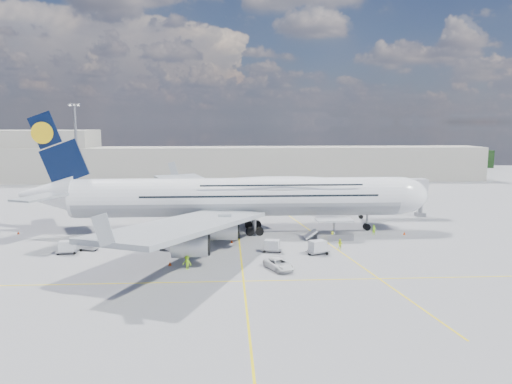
{
  "coord_description": "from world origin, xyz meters",
  "views": [
    {
      "loc": [
        -2.1,
        -83.61,
        20.86
      ],
      "look_at": [
        3.3,
        8.0,
        7.97
      ],
      "focal_mm": 35.0,
      "sensor_mm": 36.0,
      "label": 1
    }
  ],
  "objects": [
    {
      "name": "terminal",
      "position": [
        0.0,
        95.0,
        6.0
      ],
      "size": [
        180.0,
        16.0,
        12.0
      ],
      "primitive_type": "cube",
      "color": "#B2AD9E",
      "rests_on": "ground"
    },
    {
      "name": "cone_wing_right_inner",
      "position": [
        -1.33,
        1.21,
        0.27
      ],
      "size": [
        0.44,
        0.44,
        0.57
      ],
      "color": "#E3410B",
      "rests_on": "ground"
    },
    {
      "name": "dolly_back",
      "position": [
        -27.69,
        -4.41,
        1.1
      ],
      "size": [
        3.41,
        2.06,
        2.05
      ],
      "rotation": [
        0.0,
        0.0,
        0.1
      ],
      "color": "gray",
      "rests_on": "ground"
    },
    {
      "name": "taxi_line_diag",
      "position": [
        14.0,
        10.0,
        0.01
      ],
      "size": [
        14.16,
        99.06,
        0.01
      ],
      "primitive_type": "cube",
      "rotation": [
        0.0,
        0.0,
        0.14
      ],
      "color": "yellow",
      "rests_on": "ground"
    },
    {
      "name": "taxi_line_main",
      "position": [
        0.0,
        0.0,
        0.01
      ],
      "size": [
        0.25,
        220.0,
        0.01
      ],
      "primitive_type": "cube",
      "color": "yellow",
      "rests_on": "ground"
    },
    {
      "name": "catering_truck_outer",
      "position": [
        -21.56,
        40.27,
        1.67
      ],
      "size": [
        6.17,
        2.76,
        3.59
      ],
      "rotation": [
        0.0,
        0.0,
        -0.11
      ],
      "color": "gray",
      "rests_on": "ground"
    },
    {
      "name": "cone_wing_left_inner",
      "position": [
        -4.28,
        30.62,
        0.23
      ],
      "size": [
        0.38,
        0.38,
        0.48
      ],
      "color": "#E3410B",
      "rests_on": "ground"
    },
    {
      "name": "crew_nose",
      "position": [
        25.17,
        5.79,
        0.95
      ],
      "size": [
        0.8,
        0.66,
        1.89
      ],
      "primitive_type": "imported",
      "rotation": [
        0.0,
        0.0,
        0.35
      ],
      "color": "#A7FF1A",
      "rests_on": "ground"
    },
    {
      "name": "ground",
      "position": [
        0.0,
        0.0,
        0.0
      ],
      "size": [
        300.0,
        300.0,
        0.0
      ],
      "primitive_type": "plane",
      "color": "gray",
      "rests_on": "ground"
    },
    {
      "name": "crew_wing",
      "position": [
        -15.67,
        0.7,
        0.76
      ],
      "size": [
        0.51,
        0.93,
        1.51
      ],
      "primitive_type": "imported",
      "rotation": [
        0.0,
        0.0,
        1.73
      ],
      "color": "#9EEF19",
      "rests_on": "ground"
    },
    {
      "name": "service_van",
      "position": [
        5.2,
        -15.09,
        0.78
      ],
      "size": [
        4.6,
        6.19,
        1.56
      ],
      "primitive_type": "imported",
      "rotation": [
        0.0,
        0.0,
        0.41
      ],
      "color": "white",
      "rests_on": "ground"
    },
    {
      "name": "light_mast",
      "position": [
        -40.0,
        45.0,
        13.21
      ],
      "size": [
        3.0,
        0.7,
        25.5
      ],
      "color": "gray",
      "rests_on": "ground"
    },
    {
      "name": "dolly_row_a",
      "position": [
        -24.76,
        -2.59,
        0.33
      ],
      "size": [
        3.19,
        2.3,
        0.42
      ],
      "rotation": [
        0.0,
        0.0,
        -0.3
      ],
      "color": "gray",
      "rests_on": "ground"
    },
    {
      "name": "cone_tail",
      "position": [
        -41.31,
        10.41,
        0.29
      ],
      "size": [
        0.47,
        0.47,
        0.59
      ],
      "color": "#E3410B",
      "rests_on": "ground"
    },
    {
      "name": "dolly_row_b",
      "position": [
        -12.11,
        -2.68,
        0.87
      ],
      "size": [
        2.63,
        1.51,
        1.62
      ],
      "rotation": [
        0.0,
        0.0,
        0.06
      ],
      "color": "gray",
      "rests_on": "ground"
    },
    {
      "name": "dolly_nose_far",
      "position": [
        5.08,
        -5.31,
        1.06
      ],
      "size": [
        3.43,
        2.37,
        1.98
      ],
      "rotation": [
        0.0,
        0.0,
        -0.24
      ],
      "color": "gray",
      "rests_on": "ground"
    },
    {
      "name": "taxi_line_cross",
      "position": [
        0.0,
        -20.0,
        0.01
      ],
      "size": [
        120.0,
        0.25,
        0.01
      ],
      "primitive_type": "cube",
      "color": "yellow",
      "rests_on": "ground"
    },
    {
      "name": "cargo_loader",
      "position": [
        16.82,
        2.89,
        1.25
      ],
      "size": [
        8.53,
        3.2,
        3.67
      ],
      "color": "silver",
      "rests_on": "ground"
    },
    {
      "name": "tree_line",
      "position": [
        40.0,
        140.0,
        4.0
      ],
      "size": [
        160.0,
        6.0,
        8.0
      ],
      "primitive_type": "cube",
      "color": "#193814",
      "rests_on": "ground"
    },
    {
      "name": "dolly_nose_near",
      "position": [
        12.26,
        -7.03,
        1.17
      ],
      "size": [
        3.9,
        3.11,
        2.18
      ],
      "rotation": [
        0.0,
        0.0,
        0.43
      ],
      "color": "gray",
      "rests_on": "ground"
    },
    {
      "name": "cone_wing_left_outer",
      "position": [
        -15.94,
        27.79,
        0.26
      ],
      "size": [
        0.42,
        0.42,
        0.54
      ],
      "color": "#E3410B",
      "rests_on": "ground"
    },
    {
      "name": "airliner",
      "position": [
        0.26,
        10.0,
        6.87
      ],
      "size": [
        77.26,
        79.15,
        23.71
      ],
      "color": "white",
      "rests_on": "ground"
    },
    {
      "name": "dolly_row_c",
      "position": [
        -9.92,
        -3.97,
        0.92
      ],
      "size": [
        2.92,
        1.88,
        1.72
      ],
      "rotation": [
        0.0,
        0.0,
        -0.17
      ],
      "color": "gray",
      "rests_on": "ground"
    },
    {
      "name": "crew_tug",
      "position": [
        -7.86,
        -14.32,
        0.99
      ],
      "size": [
        1.45,
        1.09,
        1.99
      ],
      "primitive_type": "imported",
      "rotation": [
        0.0,
        0.0,
        -0.31
      ],
      "color": "#A9FB1A",
      "rests_on": "ground"
    },
    {
      "name": "crew_loader",
      "position": [
        16.47,
        -4.55,
        0.9
      ],
      "size": [
        1.05,
        0.93,
        1.8
      ],
      "primitive_type": "imported",
      "rotation": [
        0.0,
        0.0,
        -0.32
      ],
      "color": "#DCF91A",
      "rests_on": "ground"
    },
    {
      "name": "jet_bridge",
      "position": [
        29.81,
        20.94,
        6.85
      ],
      "size": [
        18.8,
        12.1,
        8.5
      ],
      "color": "#B7B7BC",
      "rests_on": "ground"
    },
    {
      "name": "cone_nose",
      "position": [
        30.92,
        5.62,
        0.29
      ],
      "size": [
        0.47,
        0.47,
        0.6
      ],
      "color": "#E3410B",
      "rests_on": "ground"
    },
    {
      "name": "cone_wing_right_outer",
      "position": [
        -10.54,
        -12.09,
        0.31
      ],
      "size": [
        0.51,
        0.51,
        0.64
      ],
      "color": "#E3410B",
      "rests_on": "ground"
    },
    {
      "name": "catering_truck_inner",
      "position": [
        -10.16,
        25.85,
        2.08
      ],
      "size": [
        7.96,
        5.19,
        4.4
      ],
      "rotation": [
        0.0,
        0.0,
        0.39
      ],
      "color": "gray",
      "rests_on": "ground"
    },
    {
      "name": "hangar",
      "position": [
        -70.0,
        100.0,
        9.0
      ],
      "size": [
        40.0,
        22.0,
        18.0
      ],
      "primitive_type": "cube",
      "color": "#B2AD9E",
      "rests_on": "ground"
    },
    {
      "name": "crew_van",
      "position": [
        16.52,
        2.01,
        0.83
      ],
      "size": [
        0.66,
        0.89,
        1.66
      ],
      "primitive_type": "imported",
      "rotation": [
        0.0,
        0.0,
        1.74
      ],
      "color": "#CBDD17",
      "rests_on": "ground"
    },
    {
      "name": "baggage_tug",
      "position": [
        -6.62,
        -2.47,
        0.69
      ],
      "size": [
        2.62,
        1.47,
        1.56
      ],
      "rotation": [
        0.0,
        0.0,
        0.13
      ],
      "color": "silver",
      "rests_on": "ground"
    }
  ]
}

